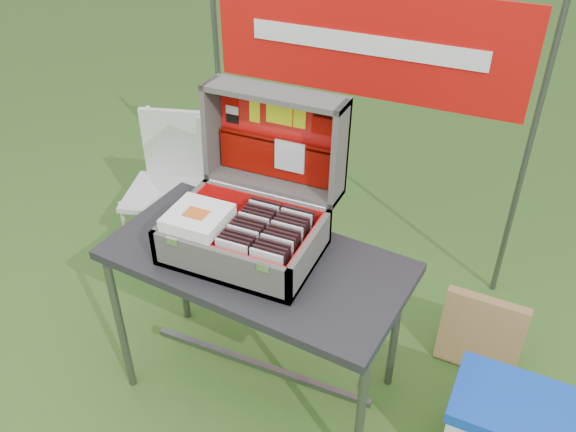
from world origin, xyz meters
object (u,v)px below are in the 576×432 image
at_px(chair, 164,195).
at_px(cardboard_box, 481,334).
at_px(suitcase, 248,185).
at_px(table, 258,325).

distance_m(chair, cardboard_box, 1.84).
distance_m(suitcase, cardboard_box, 1.37).
bearing_deg(cardboard_box, table, -147.18).
height_order(table, suitcase, suitcase).
distance_m(table, chair, 1.12).
height_order(suitcase, cardboard_box, suitcase).
relative_size(chair, cardboard_box, 2.20).
xyz_separation_m(chair, cardboard_box, (1.82, -0.11, -0.24)).
xyz_separation_m(suitcase, cardboard_box, (0.97, 0.47, -0.86)).
bearing_deg(suitcase, cardboard_box, 25.77).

